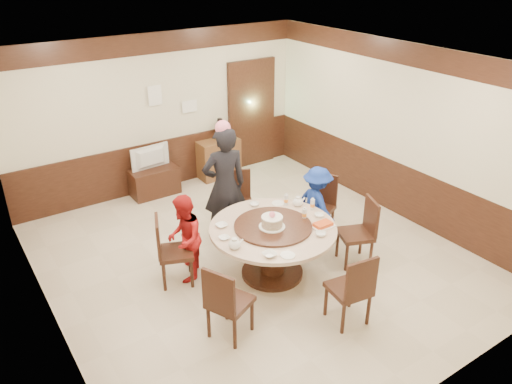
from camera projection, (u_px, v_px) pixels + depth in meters
room at (255, 191)px, 6.79m from camera, size 6.00×6.04×2.84m
banquet_table at (273, 241)px, 6.66m from camera, size 1.69×1.69×0.78m
chair_0 at (318, 217)px, 7.73m from camera, size 0.58×0.58×0.97m
chair_1 at (239, 213)px, 7.83m from camera, size 0.58×0.59×0.97m
chair_2 at (175, 262)px, 6.62m from camera, size 0.58×0.57×0.97m
chair_3 at (229, 313)px, 5.69m from camera, size 0.59×0.58×0.97m
chair_4 at (349, 300)px, 5.91m from camera, size 0.50×0.51×0.97m
chair_5 at (356, 243)px, 7.04m from camera, size 0.58×0.57×0.97m
person_standing at (225, 186)px, 7.31m from camera, size 0.74×0.56×1.82m
person_red at (184, 238)px, 6.57m from camera, size 0.71×0.75×1.22m
person_blue at (317, 205)px, 7.46m from camera, size 0.47×0.79×1.20m
birthday_cake at (272, 222)px, 6.47m from camera, size 0.34×0.34×0.22m
teapot_left at (235, 244)px, 6.07m from camera, size 0.17×0.15×0.13m
teapot_right at (298, 202)px, 7.07m from camera, size 0.17×0.15×0.13m
bowl_0 at (222, 225)px, 6.56m from camera, size 0.15×0.15×0.04m
bowl_1 at (321, 234)px, 6.36m from camera, size 0.14×0.14×0.04m
bowl_2 at (270, 254)px, 5.94m from camera, size 0.16×0.16×0.04m
bowl_3 at (319, 215)px, 6.80m from camera, size 0.13×0.13×0.04m
bowl_4 at (224, 238)px, 6.28m from camera, size 0.13×0.13×0.03m
bowl_5 at (254, 204)px, 7.09m from camera, size 0.13×0.13×0.04m
saucer_near at (288, 255)px, 5.95m from camera, size 0.18×0.18×0.01m
saucer_far at (278, 203)px, 7.16m from camera, size 0.18×0.18×0.01m
shrimp_platter at (323, 225)px, 6.55m from camera, size 0.30×0.20×0.06m
bottle_0 at (304, 214)px, 6.71m from camera, size 0.06×0.06×0.16m
bottle_1 at (312, 205)px, 6.96m from camera, size 0.06×0.06×0.16m
bottle_2 at (286, 200)px, 7.09m from camera, size 0.06×0.06×0.16m
tv_stand at (154, 181)px, 9.01m from camera, size 0.85×0.45×0.50m
television at (152, 158)px, 8.81m from camera, size 0.73×0.15×0.42m
side_cabinet at (219, 158)px, 9.66m from camera, size 0.80×0.40×0.75m
thermos at (220, 130)px, 9.44m from camera, size 0.15×0.15×0.38m
notice_left at (155, 96)px, 8.63m from camera, size 0.25×0.00×0.35m
notice_right at (190, 106)px, 9.09m from camera, size 0.30×0.00×0.22m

